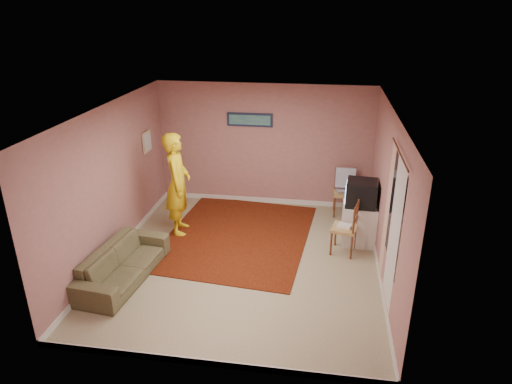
# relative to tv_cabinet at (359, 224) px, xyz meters

# --- Properties ---
(ground) EXTENTS (5.00, 5.00, 0.00)m
(ground) POSITION_rel_tv_cabinet_xyz_m (-1.95, -0.94, -0.38)
(ground) COLOR tan
(ground) RESTS_ON ground
(wall_back) EXTENTS (4.50, 0.02, 2.60)m
(wall_back) POSITION_rel_tv_cabinet_xyz_m (-1.95, 1.56, 0.92)
(wall_back) COLOR #A9746F
(wall_back) RESTS_ON ground
(wall_front) EXTENTS (4.50, 0.02, 2.60)m
(wall_front) POSITION_rel_tv_cabinet_xyz_m (-1.95, -3.44, 0.92)
(wall_front) COLOR #A9746F
(wall_front) RESTS_ON ground
(wall_left) EXTENTS (0.02, 5.00, 2.60)m
(wall_left) POSITION_rel_tv_cabinet_xyz_m (-4.20, -0.94, 0.92)
(wall_left) COLOR #A9746F
(wall_left) RESTS_ON ground
(wall_right) EXTENTS (0.02, 5.00, 2.60)m
(wall_right) POSITION_rel_tv_cabinet_xyz_m (0.30, -0.94, 0.92)
(wall_right) COLOR #A9746F
(wall_right) RESTS_ON ground
(ceiling) EXTENTS (4.50, 5.00, 0.02)m
(ceiling) POSITION_rel_tv_cabinet_xyz_m (-1.95, -0.94, 2.22)
(ceiling) COLOR white
(ceiling) RESTS_ON wall_back
(baseboard_back) EXTENTS (4.50, 0.02, 0.10)m
(baseboard_back) POSITION_rel_tv_cabinet_xyz_m (-1.95, 1.55, -0.33)
(baseboard_back) COLOR silver
(baseboard_back) RESTS_ON ground
(baseboard_front) EXTENTS (4.50, 0.02, 0.10)m
(baseboard_front) POSITION_rel_tv_cabinet_xyz_m (-1.95, -3.43, -0.33)
(baseboard_front) COLOR silver
(baseboard_front) RESTS_ON ground
(baseboard_left) EXTENTS (0.02, 5.00, 0.10)m
(baseboard_left) POSITION_rel_tv_cabinet_xyz_m (-4.19, -0.94, -0.33)
(baseboard_left) COLOR silver
(baseboard_left) RESTS_ON ground
(baseboard_right) EXTENTS (0.02, 5.00, 0.10)m
(baseboard_right) POSITION_rel_tv_cabinet_xyz_m (0.29, -0.94, -0.33)
(baseboard_right) COLOR silver
(baseboard_right) RESTS_ON ground
(window) EXTENTS (0.01, 1.10, 1.50)m
(window) POSITION_rel_tv_cabinet_xyz_m (0.29, -1.84, 1.07)
(window) COLOR black
(window) RESTS_ON wall_right
(curtain_sheer) EXTENTS (0.01, 0.75, 2.10)m
(curtain_sheer) POSITION_rel_tv_cabinet_xyz_m (0.28, -1.99, 0.87)
(curtain_sheer) COLOR silver
(curtain_sheer) RESTS_ON wall_right
(curtain_floral) EXTENTS (0.01, 0.35, 2.10)m
(curtain_floral) POSITION_rel_tv_cabinet_xyz_m (0.26, -1.29, 0.87)
(curtain_floral) COLOR beige
(curtain_floral) RESTS_ON wall_right
(curtain_rod) EXTENTS (0.02, 1.40, 0.02)m
(curtain_rod) POSITION_rel_tv_cabinet_xyz_m (0.25, -1.84, 1.94)
(curtain_rod) COLOR #5A2E1B
(curtain_rod) RESTS_ON wall_right
(picture_back) EXTENTS (0.95, 0.04, 0.28)m
(picture_back) POSITION_rel_tv_cabinet_xyz_m (-2.25, 1.52, 1.47)
(picture_back) COLOR #161F3C
(picture_back) RESTS_ON wall_back
(picture_left) EXTENTS (0.04, 0.38, 0.42)m
(picture_left) POSITION_rel_tv_cabinet_xyz_m (-4.17, 0.66, 1.17)
(picture_left) COLOR #CAB68B
(picture_left) RESTS_ON wall_left
(area_rug) EXTENTS (2.86, 3.44, 0.02)m
(area_rug) POSITION_rel_tv_cabinet_xyz_m (-2.23, -0.11, -0.37)
(area_rug) COLOR #330D05
(area_rug) RESTS_ON ground
(tv_cabinet) EXTENTS (0.59, 0.54, 0.75)m
(tv_cabinet) POSITION_rel_tv_cabinet_xyz_m (0.00, 0.00, 0.00)
(tv_cabinet) COLOR silver
(tv_cabinet) RESTS_ON ground
(crt_tv) EXTENTS (0.58, 0.53, 0.46)m
(crt_tv) POSITION_rel_tv_cabinet_xyz_m (-0.01, 0.00, 0.61)
(crt_tv) COLOR black
(crt_tv) RESTS_ON tv_cabinet
(chair_a) EXTENTS (0.44, 0.42, 0.53)m
(chair_a) POSITION_rel_tv_cabinet_xyz_m (-0.23, 1.17, 0.22)
(chair_a) COLOR tan
(chair_a) RESTS_ON ground
(dvd_player) EXTENTS (0.38, 0.32, 0.06)m
(dvd_player) POSITION_rel_tv_cabinet_xyz_m (-0.23, 1.17, 0.15)
(dvd_player) COLOR silver
(dvd_player) RESTS_ON chair_a
(blue_throw) EXTENTS (0.40, 0.05, 0.42)m
(blue_throw) POSITION_rel_tv_cabinet_xyz_m (-0.23, 1.26, 0.41)
(blue_throw) COLOR #84A9D8
(blue_throw) RESTS_ON chair_a
(chair_b) EXTENTS (0.50, 0.52, 0.52)m
(chair_b) POSITION_rel_tv_cabinet_xyz_m (-0.27, -0.40, 0.21)
(chair_b) COLOR tan
(chair_b) RESTS_ON ground
(game_console) EXTENTS (0.28, 0.24, 0.05)m
(game_console) POSITION_rel_tv_cabinet_xyz_m (-0.27, -0.40, 0.14)
(game_console) COLOR silver
(game_console) RESTS_ON chair_b
(sofa) EXTENTS (0.93, 1.95, 0.55)m
(sofa) POSITION_rel_tv_cabinet_xyz_m (-3.75, -1.77, -0.10)
(sofa) COLOR brown
(sofa) RESTS_ON ground
(person) EXTENTS (0.58, 0.78, 1.96)m
(person) POSITION_rel_tv_cabinet_xyz_m (-3.35, -0.06, 0.60)
(person) COLOR yellow
(person) RESTS_ON ground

